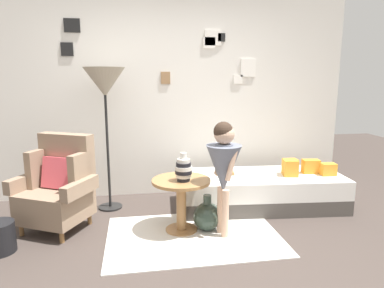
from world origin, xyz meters
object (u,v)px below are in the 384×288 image
Objects in this scene: person_child at (224,164)px; daybed at (262,190)px; book_on_daybed at (225,173)px; demijohn_near at (207,216)px; vase_striped at (184,169)px; armchair at (59,187)px; side_table at (181,194)px; floor_lamp at (105,86)px.

daybed is at bearing 45.81° from person_child.
book_on_daybed reaches higher than demijohn_near.
book_on_daybed is (0.22, 0.79, -0.32)m from person_child.
vase_striped is at bearing -151.26° from daybed.
vase_striped is (1.25, -0.36, 0.23)m from armchair.
side_table is 1.51m from floor_lamp.
person_child reaches higher than daybed.
side_table is 0.36× the size of floor_lamp.
person_child reaches higher than vase_striped.
vase_striped is at bearing -72.98° from side_table.
floor_lamp is at bearing 172.05° from daybed.
person_child is (-0.67, -0.69, 0.53)m from daybed.
person_child is at bearing -23.67° from side_table.
daybed is 5.22× the size of demijohn_near.
book_on_daybed is (1.37, -0.15, -1.04)m from floor_lamp.
demijohn_near is at bearing -12.33° from armchair.
book_on_daybed is at bearing 74.09° from person_child.
side_table is 2.08× the size of vase_striped.
book_on_daybed is at bearing 48.39° from vase_striped.
floor_lamp is 1.45× the size of person_child.
side_table is 0.87m from book_on_daybed.
floor_lamp reaches higher than side_table.
floor_lamp reaches higher than book_on_daybed.
vase_striped reaches higher than demijohn_near.
vase_striped is 0.93m from book_on_daybed.
daybed is at bearing 34.29° from demijohn_near.
floor_lamp is 1.84m from demijohn_near.
vase_striped is 0.40m from person_child.
book_on_daybed is (1.85, 0.32, -0.02)m from armchair.
daybed is at bearing 26.00° from side_table.
daybed is 1.09m from person_child.
side_table is at bearing -134.83° from book_on_daybed.
vase_striped is 0.25× the size of person_child.
book_on_daybed is 0.59× the size of demijohn_near.
armchair reaches higher than side_table.
armchair is 3.42× the size of vase_striped.
demijohn_near is (1.50, -0.33, -0.29)m from armchair.
demijohn_near is (1.02, -0.79, -1.30)m from floor_lamp.
armchair reaches higher than daybed.
floor_lamp is at bearing 142.17° from demijohn_near.
book_on_daybed is at bearing 61.38° from demijohn_near.
book_on_daybed is (0.61, 0.62, 0.02)m from side_table.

